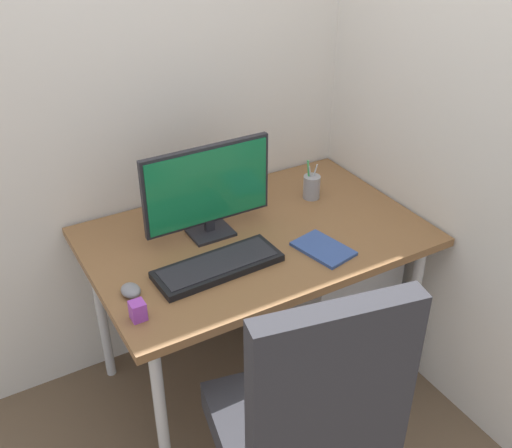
% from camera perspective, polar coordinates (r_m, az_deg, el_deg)
% --- Properties ---
extents(ground_plane, '(8.00, 8.00, 0.00)m').
position_cam_1_polar(ground_plane, '(2.81, -0.04, -14.00)').
color(ground_plane, brown).
extents(wall_back, '(2.52, 0.04, 2.80)m').
position_cam_1_polar(wall_back, '(2.44, -5.49, 17.04)').
color(wall_back, silver).
rests_on(wall_back, ground_plane).
extents(wall_side_right, '(0.04, 2.07, 2.80)m').
position_cam_1_polar(wall_side_right, '(2.33, 17.24, 15.13)').
color(wall_side_right, silver).
rests_on(wall_side_right, ground_plane).
extents(desk, '(1.28, 0.83, 0.76)m').
position_cam_1_polar(desk, '(2.36, -0.05, -2.18)').
color(desk, brown).
rests_on(desk, ground_plane).
extents(office_chair, '(0.58, 0.59, 1.11)m').
position_cam_1_polar(office_chair, '(1.88, 4.89, -18.03)').
color(office_chair, black).
rests_on(office_chair, ground_plane).
extents(filing_cabinet, '(0.43, 0.52, 0.62)m').
position_cam_1_polar(filing_cabinet, '(2.78, 6.53, -6.25)').
color(filing_cabinet, '#B2B5BA').
rests_on(filing_cabinet, ground_plane).
extents(monitor, '(0.51, 0.13, 0.36)m').
position_cam_1_polar(monitor, '(2.24, -4.59, 3.38)').
color(monitor, black).
rests_on(monitor, desk).
extents(keyboard, '(0.46, 0.18, 0.03)m').
position_cam_1_polar(keyboard, '(2.13, -3.61, -3.97)').
color(keyboard, black).
rests_on(keyboard, desk).
extents(mouse, '(0.07, 0.08, 0.03)m').
position_cam_1_polar(mouse, '(2.05, -11.75, -6.15)').
color(mouse, slate).
rests_on(mouse, desk).
extents(pen_holder, '(0.07, 0.07, 0.17)m').
position_cam_1_polar(pen_holder, '(2.56, 5.27, 3.54)').
color(pen_holder, gray).
rests_on(pen_holder, desk).
extents(notebook, '(0.18, 0.24, 0.01)m').
position_cam_1_polar(notebook, '(2.24, 6.37, -2.33)').
color(notebook, '#334C8C').
rests_on(notebook, desk).
extents(desk_clamp_accessory, '(0.05, 0.05, 0.06)m').
position_cam_1_polar(desk_clamp_accessory, '(1.94, -11.10, -8.04)').
color(desk_clamp_accessory, purple).
rests_on(desk_clamp_accessory, desk).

